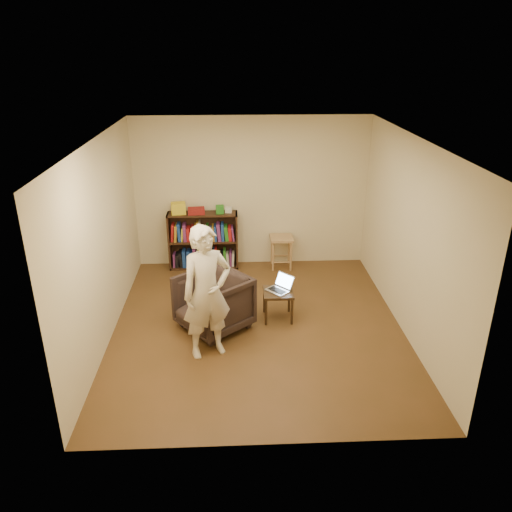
{
  "coord_description": "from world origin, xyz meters",
  "views": [
    {
      "loc": [
        -0.31,
        -6.05,
        3.66
      ],
      "look_at": [
        -0.01,
        0.35,
        0.93
      ],
      "focal_mm": 35.0,
      "sensor_mm": 36.0,
      "label": 1
    }
  ],
  "objects_px": {
    "armchair": "(213,303)",
    "person": "(207,293)",
    "stool": "(281,243)",
    "side_table": "(278,296)",
    "bookshelf": "(203,243)",
    "laptop": "(280,287)"
  },
  "relations": [
    {
      "from": "armchair",
      "to": "person",
      "type": "height_order",
      "value": "person"
    },
    {
      "from": "bookshelf",
      "to": "laptop",
      "type": "distance_m",
      "value": 2.18
    },
    {
      "from": "bookshelf",
      "to": "laptop",
      "type": "xyz_separation_m",
      "value": [
        1.18,
        -1.83,
        0.04
      ]
    },
    {
      "from": "bookshelf",
      "to": "person",
      "type": "bearing_deg",
      "value": -85.9
    },
    {
      "from": "armchair",
      "to": "person",
      "type": "xyz_separation_m",
      "value": [
        -0.04,
        -0.61,
        0.47
      ]
    },
    {
      "from": "bookshelf",
      "to": "stool",
      "type": "xyz_separation_m",
      "value": [
        1.36,
        -0.08,
        0.02
      ]
    },
    {
      "from": "side_table",
      "to": "person",
      "type": "bearing_deg",
      "value": -139.05
    },
    {
      "from": "bookshelf",
      "to": "person",
      "type": "distance_m",
      "value": 2.74
    },
    {
      "from": "armchair",
      "to": "side_table",
      "type": "height_order",
      "value": "armchair"
    },
    {
      "from": "stool",
      "to": "person",
      "type": "bearing_deg",
      "value": -114.05
    },
    {
      "from": "bookshelf",
      "to": "armchair",
      "type": "relative_size",
      "value": 1.39
    },
    {
      "from": "side_table",
      "to": "armchair",
      "type": "bearing_deg",
      "value": -166.32
    },
    {
      "from": "person",
      "to": "armchair",
      "type": "bearing_deg",
      "value": 63.04
    },
    {
      "from": "bookshelf",
      "to": "side_table",
      "type": "xyz_separation_m",
      "value": [
        1.15,
        -1.87,
        -0.08
      ]
    },
    {
      "from": "side_table",
      "to": "person",
      "type": "distance_m",
      "value": 1.36
    },
    {
      "from": "armchair",
      "to": "side_table",
      "type": "bearing_deg",
      "value": 63.86
    },
    {
      "from": "stool",
      "to": "armchair",
      "type": "distance_m",
      "value": 2.3
    },
    {
      "from": "armchair",
      "to": "stool",
      "type": "bearing_deg",
      "value": 110.98
    },
    {
      "from": "armchair",
      "to": "laptop",
      "type": "bearing_deg",
      "value": 66.04
    },
    {
      "from": "side_table",
      "to": "person",
      "type": "relative_size",
      "value": 0.25
    },
    {
      "from": "stool",
      "to": "side_table",
      "type": "relative_size",
      "value": 1.32
    },
    {
      "from": "laptop",
      "to": "person",
      "type": "xyz_separation_m",
      "value": [
        -0.99,
        -0.87,
        0.38
      ]
    }
  ]
}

